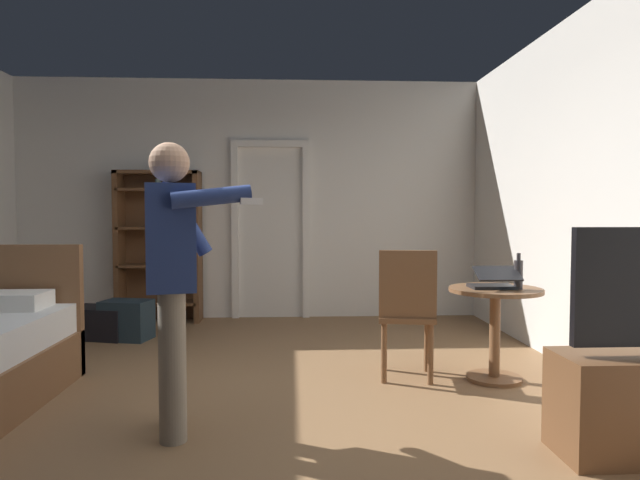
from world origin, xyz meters
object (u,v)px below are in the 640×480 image
(wooden_chair, at_px, (407,308))
(suitcase_dark, at_px, (101,322))
(person_blue_shirt, at_px, (172,267))
(suitcase_small, at_px, (127,320))
(laptop, at_px, (494,282))
(bottle_on_table, at_px, (518,274))
(side_table, at_px, (495,318))
(bookshelf, at_px, (159,240))

(wooden_chair, relative_size, suitcase_dark, 1.62)
(person_blue_shirt, height_order, suitcase_small, person_blue_shirt)
(wooden_chair, distance_m, person_blue_shirt, 1.85)
(laptop, distance_m, wooden_chair, 0.67)
(bottle_on_table, bearing_deg, side_table, 150.26)
(suitcase_small, bearing_deg, wooden_chair, -17.81)
(bookshelf, relative_size, suitcase_small, 3.79)
(side_table, height_order, laptop, laptop)
(side_table, xyz_separation_m, suitcase_dark, (-3.46, 1.59, -0.32))
(bookshelf, bearing_deg, bottle_on_table, -38.31)
(bottle_on_table, relative_size, suitcase_small, 0.58)
(laptop, height_order, person_blue_shirt, person_blue_shirt)
(bookshelf, xyz_separation_m, suitcase_small, (-0.11, -0.95, -0.75))
(wooden_chair, bearing_deg, bookshelf, 134.87)
(wooden_chair, bearing_deg, laptop, -7.27)
(bookshelf, bearing_deg, laptop, -39.43)
(wooden_chair, height_order, suitcase_dark, wooden_chair)
(person_blue_shirt, bearing_deg, bottle_on_table, 19.10)
(bookshelf, bearing_deg, suitcase_small, -96.47)
(bottle_on_table, xyz_separation_m, suitcase_small, (-3.31, 1.58, -0.62))
(bookshelf, height_order, bottle_on_table, bookshelf)
(side_table, bearing_deg, laptop, -125.66)
(bottle_on_table, relative_size, suitcase_dark, 0.44)
(person_blue_shirt, height_order, suitcase_dark, person_blue_shirt)
(wooden_chair, distance_m, suitcase_dark, 3.22)
(side_table, relative_size, laptop, 2.12)
(wooden_chair, bearing_deg, suitcase_small, 149.82)
(suitcase_dark, bearing_deg, bookshelf, 81.10)
(laptop, distance_m, suitcase_dark, 3.84)
(bottle_on_table, height_order, suitcase_small, bottle_on_table)
(bookshelf, height_order, side_table, bookshelf)
(side_table, height_order, wooden_chair, wooden_chair)
(bookshelf, distance_m, laptop, 3.93)
(bookshelf, bearing_deg, person_blue_shirt, -75.52)
(suitcase_dark, bearing_deg, laptop, -10.00)
(side_table, height_order, bottle_on_table, bottle_on_table)
(suitcase_dark, height_order, suitcase_small, suitcase_small)
(wooden_chair, height_order, suitcase_small, wooden_chair)
(laptop, bearing_deg, suitcase_small, 153.88)
(bookshelf, bearing_deg, wooden_chair, -45.13)
(laptop, bearing_deg, side_table, 54.34)
(bookshelf, height_order, wooden_chair, bookshelf)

